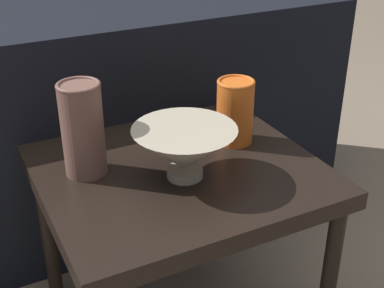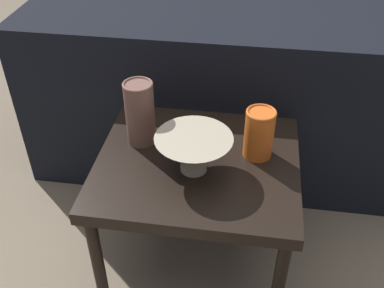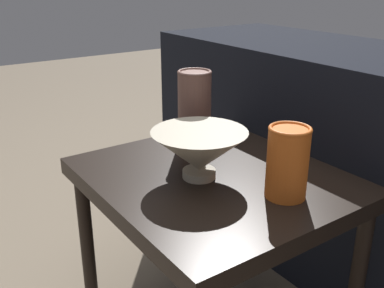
{
  "view_description": "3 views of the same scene",
  "coord_description": "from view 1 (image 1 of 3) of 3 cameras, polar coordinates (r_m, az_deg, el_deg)",
  "views": [
    {
      "loc": [
        -0.43,
        -0.91,
        1.03
      ],
      "look_at": [
        0.0,
        -0.06,
        0.54
      ],
      "focal_mm": 50.0,
      "sensor_mm": 36.0,
      "label": 1
    },
    {
      "loc": [
        0.13,
        -1.0,
        1.29
      ],
      "look_at": [
        -0.01,
        -0.04,
        0.54
      ],
      "focal_mm": 42.0,
      "sensor_mm": 36.0,
      "label": 2
    },
    {
      "loc": [
        0.75,
        -0.58,
        0.89
      ],
      "look_at": [
        -0.03,
        -0.04,
        0.53
      ],
      "focal_mm": 42.0,
      "sensor_mm": 36.0,
      "label": 3
    }
  ],
  "objects": [
    {
      "name": "vase_textured_left",
      "position": [
        1.12,
        -11.59,
        1.65
      ],
      "size": [
        0.09,
        0.09,
        0.2
      ],
      "color": "brown",
      "rests_on": "table"
    },
    {
      "name": "bowl",
      "position": [
        1.09,
        -0.79,
        -0.62
      ],
      "size": [
        0.22,
        0.22,
        0.11
      ],
      "color": "#B2A88E",
      "rests_on": "table"
    },
    {
      "name": "vase_colorful_right",
      "position": [
        1.24,
        4.61,
        3.58
      ],
      "size": [
        0.09,
        0.09,
        0.15
      ],
      "color": "orange",
      "rests_on": "table"
    },
    {
      "name": "couch_backdrop",
      "position": [
        1.67,
        -9.66,
        2.73
      ],
      "size": [
        1.48,
        0.5,
        0.68
      ],
      "color": "black",
      "rests_on": "ground_plane"
    },
    {
      "name": "table",
      "position": [
        1.19,
        -1.36,
        -4.73
      ],
      "size": [
        0.59,
        0.52,
        0.45
      ],
      "color": "black",
      "rests_on": "ground_plane"
    }
  ]
}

